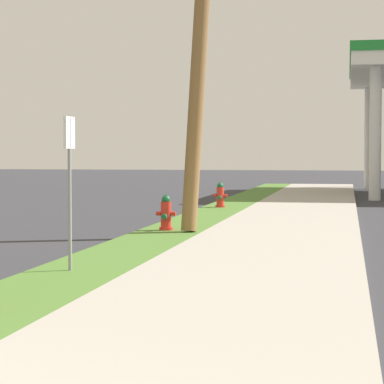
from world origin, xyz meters
name	(u,v)px	position (x,y,z in m)	size (l,w,h in m)	color
fire_hydrant_second	(166,215)	(0.59, 13.46, 0.45)	(0.42, 0.38, 0.74)	red
fire_hydrant_third	(220,196)	(0.58, 20.83, 0.45)	(0.42, 0.37, 0.74)	red
utility_pole_midground	(201,21)	(1.30, 13.68, 4.50)	(0.77, 1.92, 8.59)	olive
street_sign_post	(69,161)	(0.58, 7.51, 1.63)	(0.05, 0.36, 2.12)	gray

